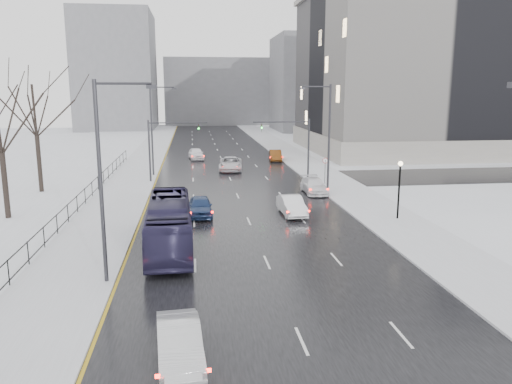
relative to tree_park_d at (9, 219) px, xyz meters
name	(u,v)px	position (x,y,z in m)	size (l,w,h in m)	color
road	(224,164)	(17.80, 26.00, 0.02)	(16.00, 150.00, 0.04)	black
cross_road	(231,181)	(17.80, 14.00, 0.02)	(130.00, 10.00, 0.04)	black
sidewalk_left	(141,165)	(7.30, 26.00, 0.08)	(5.00, 150.00, 0.16)	silver
sidewalk_right	(303,162)	(28.30, 26.00, 0.08)	(5.00, 150.00, 0.16)	silver
park_strip	(64,167)	(-2.20, 26.00, 0.06)	(14.00, 150.00, 0.12)	white
tree_park_d	(9,219)	(0.00, 0.00, 0.00)	(8.75, 8.75, 12.50)	black
tree_park_e	(42,193)	(-0.40, 10.00, 0.00)	(9.45, 9.45, 13.50)	black
iron_fence	(61,219)	(4.80, -4.00, 0.91)	(0.06, 70.00, 1.30)	black
streetlight_r_mid	(327,134)	(25.97, 6.00, 5.62)	(2.95, 0.25, 10.00)	#2D2D33
streetlight_l_near	(105,173)	(9.63, -14.00, 5.62)	(2.95, 0.25, 10.00)	#2D2D33
streetlight_l_far	(154,126)	(9.63, 18.00, 5.62)	(2.95, 0.25, 10.00)	#2D2D33
lamppost_r_mid	(399,181)	(28.80, -4.00, 2.94)	(0.36, 0.36, 4.28)	black
mast_signal_right	(299,141)	(25.13, 14.00, 4.11)	(6.10, 0.33, 6.50)	#2D2D33
mast_signal_left	(160,143)	(10.47, 14.00, 4.11)	(6.10, 0.33, 6.50)	#2D2D33
no_uturn_sign	(325,163)	(27.00, 10.00, 2.30)	(0.60, 0.06, 2.70)	#2D2D33
civic_building	(440,79)	(52.80, 38.00, 11.21)	(41.00, 31.00, 24.80)	gray
bldg_far_right	(325,84)	(45.80, 81.00, 11.00)	(24.00, 20.00, 22.00)	slate
bldg_far_left	(117,71)	(-4.20, 91.00, 14.00)	(18.00, 22.00, 28.00)	slate
bldg_far_center	(219,92)	(21.80, 106.00, 9.00)	(30.00, 18.00, 18.00)	slate
sedan_left_near	(179,343)	(13.19, -21.92, 0.76)	(1.51, 4.34, 1.43)	silver
bus	(169,224)	(12.31, -8.66, 1.54)	(2.52, 10.78, 3.00)	#262243
sedan_center_near	(200,206)	(14.30, -0.85, 0.78)	(1.75, 4.35, 1.48)	navy
sedan_right_near	(292,205)	(21.30, -1.48, 0.78)	(1.56, 4.48, 1.47)	white
sedan_right_cross	(231,164)	(18.30, 20.79, 0.85)	(2.68, 5.82, 1.62)	silver
sedan_right_far	(314,186)	(25.00, 6.38, 0.74)	(1.97, 4.84, 1.41)	white
sedan_center_far	(196,154)	(14.30, 31.12, 0.84)	(1.88, 4.68, 1.60)	white
sedan_right_distant	(275,155)	(25.00, 28.30, 0.77)	(1.54, 4.41, 1.45)	brown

